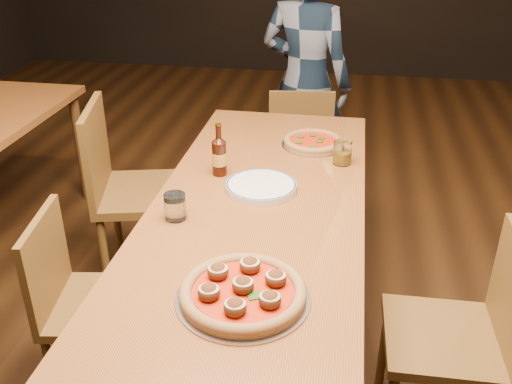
% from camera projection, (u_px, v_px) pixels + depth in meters
% --- Properties ---
extents(ground, '(9.00, 9.00, 0.00)m').
position_uv_depth(ground, '(258.00, 351.00, 2.52)').
color(ground, black).
extents(table_main, '(0.80, 2.00, 0.75)m').
position_uv_depth(table_main, '(258.00, 219.00, 2.20)').
color(table_main, brown).
rests_on(table_main, ground).
extents(chair_main_nw, '(0.44, 0.44, 0.82)m').
position_uv_depth(chair_main_nw, '(100.00, 304.00, 2.17)').
color(chair_main_nw, brown).
rests_on(chair_main_nw, ground).
extents(chair_main_sw, '(0.55, 0.55, 0.98)m').
position_uv_depth(chair_main_sw, '(145.00, 191.00, 2.81)').
color(chair_main_sw, brown).
rests_on(chair_main_sw, ground).
extents(chair_main_e, '(0.41, 0.41, 0.87)m').
position_uv_depth(chair_main_e, '(444.00, 337.00, 1.97)').
color(chair_main_e, brown).
rests_on(chair_main_e, ground).
extents(chair_end, '(0.43, 0.43, 0.82)m').
position_uv_depth(chair_end, '(301.00, 163.00, 3.30)').
color(chair_end, brown).
rests_on(chair_end, ground).
extents(pizza_meatball, '(0.39, 0.39, 0.07)m').
position_uv_depth(pizza_meatball, '(243.00, 292.00, 1.64)').
color(pizza_meatball, '#B7B7BF').
rests_on(pizza_meatball, table_main).
extents(pizza_margherita, '(0.29, 0.29, 0.04)m').
position_uv_depth(pizza_margherita, '(313.00, 142.00, 2.65)').
color(pizza_margherita, '#B7B7BF').
rests_on(pizza_margherita, table_main).
extents(plate_stack, '(0.28, 0.28, 0.03)m').
position_uv_depth(plate_stack, '(261.00, 187.00, 2.26)').
color(plate_stack, white).
rests_on(plate_stack, table_main).
extents(beer_bottle, '(0.06, 0.06, 0.22)m').
position_uv_depth(beer_bottle, '(219.00, 157.00, 2.35)').
color(beer_bottle, black).
rests_on(beer_bottle, table_main).
extents(water_glass, '(0.08, 0.08, 0.10)m').
position_uv_depth(water_glass, '(175.00, 207.00, 2.04)').
color(water_glass, white).
rests_on(water_glass, table_main).
extents(amber_glass, '(0.08, 0.08, 0.10)m').
position_uv_depth(amber_glass, '(342.00, 153.00, 2.46)').
color(amber_glass, '#996911').
rests_on(amber_glass, table_main).
extents(diner, '(0.67, 0.55, 1.58)m').
position_uv_depth(diner, '(305.00, 83.00, 3.41)').
color(diner, black).
rests_on(diner, ground).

